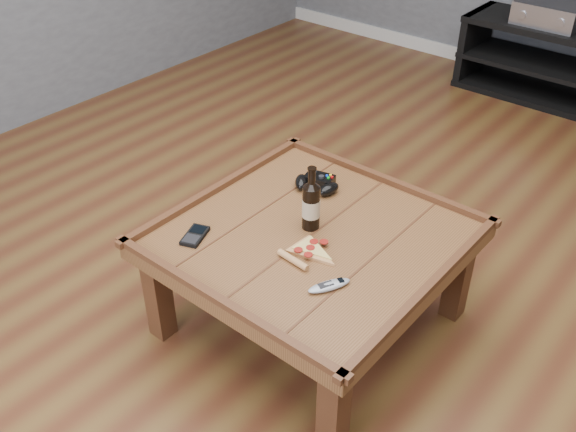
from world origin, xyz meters
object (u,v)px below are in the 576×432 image
Objects in this scene: pizza_slice at (308,251)px; smartphone at (195,236)px; remote_control at (329,286)px; av_receiver at (551,13)px; game_controller at (317,183)px; coffee_table at (312,247)px; media_console at (568,67)px; beer_bottle at (311,204)px.

pizza_slice reaches higher than smartphone.
remote_control is 0.39× the size of av_receiver.
coffee_table is at bearing -68.21° from game_controller.
av_receiver reaches higher than pizza_slice.
av_receiver is at bearing -178.41° from media_console.
pizza_slice is 1.59× the size of remote_control.
coffee_table is 5.06× the size of game_controller.
av_receiver is (-0.19, -0.01, 0.33)m from media_console.
media_console reaches higher than pizza_slice.
smartphone is 0.35× the size of av_receiver.
beer_bottle is (-0.03, 0.03, 0.16)m from coffee_table.
game_controller is 0.50× the size of av_receiver.
media_console is 2.97m from remote_control.
beer_bottle is 1.64× the size of remote_control.
remote_control is (0.23, -0.20, 0.07)m from coffee_table.
remote_control is (0.17, -0.10, 0.00)m from pizza_slice.
smartphone is (-0.32, -3.04, 0.21)m from media_console.
pizza_slice is at bearing -69.52° from game_controller.
av_receiver is at bearing 125.20° from remote_control.
pizza_slice is at bearing -84.85° from av_receiver.
media_console is at bearing 72.97° from game_controller.
game_controller is (-0.18, 0.26, 0.09)m from coffee_table.
pizza_slice is (0.06, -2.85, 0.21)m from media_console.
pizza_slice is at bearing 176.17° from remote_control.
coffee_table is 0.31m from remote_control.
remote_control is at bearing -61.49° from game_controller.
media_console is at bearing 121.54° from remote_control.
coffee_table reaches higher than smartphone.
media_console is 5.42× the size of beer_bottle.
av_receiver reaches higher than remote_control.
smartphone is (-0.38, -0.19, -0.00)m from pizza_slice.
media_console is at bearing 89.29° from beer_bottle.
coffee_table is 2.76m from av_receiver.
av_receiver is at bearing 93.29° from beer_bottle.
game_controller reaches higher than pizza_slice.
coffee_table is 3.99× the size of beer_bottle.
media_console is at bearing 90.00° from coffee_table.
media_console is (0.00, 2.75, -0.15)m from coffee_table.
pizza_slice is 1.78× the size of smartphone.
coffee_table is at bearing -85.85° from av_receiver.
remote_control is at bearing -85.61° from media_console.
coffee_table is 0.74× the size of media_console.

